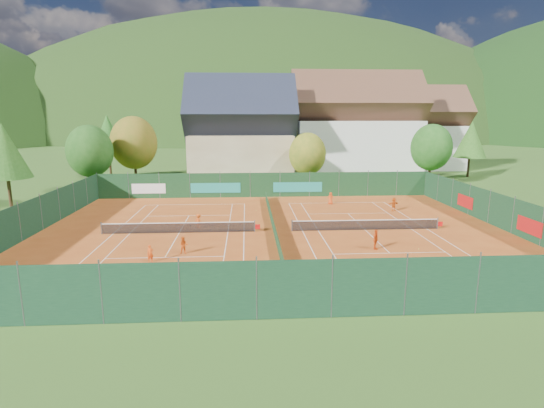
{
  "coord_description": "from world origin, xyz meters",
  "views": [
    {
      "loc": [
        -2.23,
        -35.01,
        9.63
      ],
      "look_at": [
        0.0,
        2.0,
        2.0
      ],
      "focal_mm": 28.0,
      "sensor_mm": 36.0,
      "label": 1
    }
  ],
  "objects": [
    {
      "name": "tree_east_back",
      "position": [
        26.0,
        40.0,
        6.74
      ],
      "size": [
        7.15,
        7.15,
        10.86
      ],
      "color": "#4B301A",
      "rests_on": "ground"
    },
    {
      "name": "fence_west",
      "position": [
        -20.0,
        0.0,
        1.5
      ],
      "size": [
        0.04,
        32.0,
        3.0
      ],
      "color": "#12331F",
      "rests_on": "ground"
    },
    {
      "name": "tree_west_mid",
      "position": [
        -18.0,
        26.0,
        6.07
      ],
      "size": [
        6.44,
        6.44,
        9.78
      ],
      "color": "#402817",
      "rests_on": "ground"
    },
    {
      "name": "tree_west_front",
      "position": [
        -22.0,
        20.0,
        5.39
      ],
      "size": [
        5.72,
        5.72,
        8.69
      ],
      "color": "#483019",
      "rests_on": "ground"
    },
    {
      "name": "player_right_far_b",
      "position": [
        13.03,
        7.37,
        0.7
      ],
      "size": [
        1.37,
        0.81,
        1.41
      ],
      "primitive_type": "imported",
      "rotation": [
        0.0,
        0.0,
        3.46
      ],
      "color": "#D65813",
      "rests_on": "ground"
    },
    {
      "name": "loose_ball_3",
      "position": [
        -1.28,
        8.36,
        0.03
      ],
      "size": [
        0.07,
        0.07,
        0.07
      ],
      "primitive_type": "sphere",
      "color": "#CCD833",
      "rests_on": "ground"
    },
    {
      "name": "tennis_net_right",
      "position": [
        8.15,
        0.0,
        0.51
      ],
      "size": [
        13.3,
        0.1,
        1.02
      ],
      "color": "#59595B",
      "rests_on": "ground"
    },
    {
      "name": "fence_north",
      "position": [
        -0.46,
        15.99,
        1.47
      ],
      "size": [
        40.0,
        0.1,
        3.0
      ],
      "color": "#13361A",
      "rests_on": "ground"
    },
    {
      "name": "hotel_block_b",
      "position": [
        30.0,
        44.0,
        6.62
      ],
      "size": [
        17.28,
        10.0,
        15.5
      ],
      "color": "silver",
      "rests_on": "ground"
    },
    {
      "name": "court_markings_right",
      "position": [
        8.0,
        0.0,
        0.01
      ],
      "size": [
        11.03,
        23.83,
        0.0
      ],
      "color": "white",
      "rests_on": "ground"
    },
    {
      "name": "fence_east",
      "position": [
        20.0,
        0.05,
        1.48
      ],
      "size": [
        0.09,
        32.0,
        3.0
      ],
      "color": "#13361E",
      "rests_on": "ground"
    },
    {
      "name": "tree_west_side",
      "position": [
        -28.0,
        12.0,
        6.06
      ],
      "size": [
        5.04,
        5.04,
        9.0
      ],
      "color": "#4A301A",
      "rests_on": "ground"
    },
    {
      "name": "loose_ball_0",
      "position": [
        -7.99,
        -5.91,
        0.03
      ],
      "size": [
        0.07,
        0.07,
        0.07
      ],
      "primitive_type": "sphere",
      "color": "#CCD833",
      "rests_on": "ground"
    },
    {
      "name": "player_left_far",
      "position": [
        -6.53,
        1.61,
        0.63
      ],
      "size": [
        0.94,
        0.8,
        1.27
      ],
      "primitive_type": "imported",
      "rotation": [
        0.0,
        0.0,
        2.65
      ],
      "color": "#DC5013",
      "rests_on": "ground"
    },
    {
      "name": "player_left_mid",
      "position": [
        -6.79,
        -5.68,
        0.65
      ],
      "size": [
        0.66,
        0.53,
        1.31
      ],
      "primitive_type": "imported",
      "rotation": [
        0.0,
        0.0,
        0.05
      ],
      "color": "#E05713",
      "rests_on": "ground"
    },
    {
      "name": "court_markings_left",
      "position": [
        -8.0,
        0.0,
        0.01
      ],
      "size": [
        11.03,
        23.83,
        0.0
      ],
      "color": "white",
      "rests_on": "ground"
    },
    {
      "name": "tree_east_front",
      "position": [
        24.0,
        24.0,
        5.39
      ],
      "size": [
        5.72,
        5.72,
        8.69
      ],
      "color": "#4E2D1B",
      "rests_on": "ground"
    },
    {
      "name": "loose_ball_2",
      "position": [
        3.8,
        3.8,
        0.03
      ],
      "size": [
        0.07,
        0.07,
        0.07
      ],
      "primitive_type": "sphere",
      "color": "#CCD833",
      "rests_on": "ground"
    },
    {
      "name": "player_right_near",
      "position": [
        7.2,
        -5.49,
        0.77
      ],
      "size": [
        0.8,
        0.96,
        1.54
      ],
      "primitive_type": "imported",
      "rotation": [
        0.0,
        0.0,
        1.0
      ],
      "color": "#D74D13",
      "rests_on": "ground"
    },
    {
      "name": "tree_center",
      "position": [
        6.0,
        22.0,
        4.72
      ],
      "size": [
        5.01,
        5.01,
        7.6
      ],
      "color": "#472C19",
      "rests_on": "ground"
    },
    {
      "name": "loose_ball_1",
      "position": [
        3.23,
        -10.87,
        0.03
      ],
      "size": [
        0.07,
        0.07,
        0.07
      ],
      "primitive_type": "sphere",
      "color": "#CCD833",
      "rests_on": "ground"
    },
    {
      "name": "ground",
      "position": [
        0.0,
        0.0,
        -0.02
      ],
      "size": [
        600.0,
        600.0,
        0.0
      ],
      "primitive_type": "plane",
      "color": "#2D541A",
      "rests_on": "ground"
    },
    {
      "name": "loose_ball_4",
      "position": [
        10.45,
        -5.62,
        0.03
      ],
      "size": [
        0.07,
        0.07,
        0.07
      ],
      "primitive_type": "sphere",
      "color": "#CCD833",
      "rests_on": "ground"
    },
    {
      "name": "mountain_backdrop",
      "position": [
        28.54,
        233.48,
        -39.64
      ],
      "size": [
        820.0,
        530.0,
        242.0
      ],
      "color": "black",
      "rests_on": "ground"
    },
    {
      "name": "tennis_net_left",
      "position": [
        -7.85,
        0.0,
        0.51
      ],
      "size": [
        13.3,
        0.1,
        1.02
      ],
      "color": "#59595B",
      "rests_on": "ground"
    },
    {
      "name": "chalet",
      "position": [
        -3.0,
        30.0,
        6.62
      ],
      "size": [
        16.2,
        12.0,
        16.0
      ],
      "color": "beige",
      "rests_on": "ground"
    },
    {
      "name": "tree_east_mid",
      "position": [
        34.0,
        32.0,
        6.06
      ],
      "size": [
        5.04,
        5.04,
        9.0
      ],
      "color": "#402C17",
      "rests_on": "ground"
    },
    {
      "name": "player_right_far_a",
      "position": [
        7.14,
        11.16,
        0.69
      ],
      "size": [
        0.76,
        0.59,
        1.37
      ],
      "primitive_type": "imported",
      "rotation": [
        0.0,
        0.0,
        2.88
      ],
      "color": "#CF4412",
      "rests_on": "ground"
    },
    {
      "name": "tree_west_back",
      "position": [
        -24.0,
        34.0,
        6.74
      ],
      "size": [
        5.6,
        5.6,
        10.0
      ],
      "color": "#442A18",
      "rests_on": "ground"
    },
    {
      "name": "player_left_near",
      "position": [
        -8.79,
        -7.29,
        0.6
      ],
      "size": [
        0.52,
        0.45,
        1.2
      ],
      "primitive_type": "imported",
      "rotation": [
        0.0,
        0.0,
        0.46
      ],
      "color": "#E95314",
      "rests_on": "ground"
    },
    {
      "name": "fence_south",
      "position": [
        0.0,
        -16.0,
        1.5
      ],
      "size": [
        40.0,
        0.04,
        3.0
      ],
      "color": "#12331F",
      "rests_on": "ground"
    },
    {
      "name": "ball_hopper",
      "position": [
        11.86,
        -11.9,
        0.56
      ],
      "size": [
        0.34,
        0.34,
        0.8
      ],
      "color": "slate",
      "rests_on": "ground"
    },
    {
      "name": "court_divider",
      "position": [
        0.0,
        0.0,
        0.5
      ],
      "size": [
        0.03,
        28.8,
        1.0
      ],
      "color": "#14371C",
      "rests_on": "ground"
    },
    {
      "name": "clay_pad",
      "position": [
        0.0,
        0.0,
        0.01
      ],
      "size": [
        40.0,
        32.0,
        0.01
      ],
      "primitive_type": "cube",
      "color": "#A74918",
      "rests_on": "ground"
    },
    {
      "name": "hotel_block_a",
      "position": [
        16.0,
        36.0,
        7.38
      ],
      "size": [
        21.6,
        11.0,
        17.25
      ],
      "color": "silver",
      "rests_on": "ground"
    }
  ]
}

